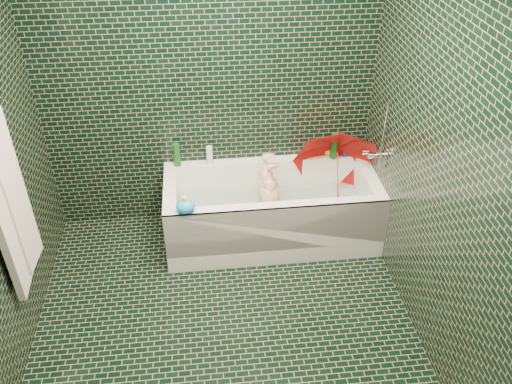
{
  "coord_description": "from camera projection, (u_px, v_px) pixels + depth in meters",
  "views": [
    {
      "loc": [
        -0.08,
        -2.48,
        2.93
      ],
      "look_at": [
        0.3,
        0.82,
        0.59
      ],
      "focal_mm": 38.0,
      "sensor_mm": 36.0,
      "label": 1
    }
  ],
  "objects": [
    {
      "name": "soap_bottle_b",
      "position": [
        349.0,
        156.0,
        4.57
      ],
      "size": [
        0.11,
        0.11,
        0.21
      ],
      "primitive_type": "imported",
      "rotation": [
        0.0,
        0.0,
        0.22
      ],
      "color": "#4C1B67",
      "rests_on": "bathtub"
    },
    {
      "name": "child",
      "position": [
        271.0,
        204.0,
        4.42
      ],
      "size": [
        0.85,
        0.32,
        0.23
      ],
      "primitive_type": "imported",
      "rotation": [
        -1.53,
        0.0,
        -1.55
      ],
      "color": "#E2A58D",
      "rests_on": "bathtub"
    },
    {
      "name": "bathtub",
      "position": [
        271.0,
        216.0,
        4.45
      ],
      "size": [
        1.7,
        0.75,
        0.55
      ],
      "color": "white",
      "rests_on": "floor"
    },
    {
      "name": "bath_toy",
      "position": [
        186.0,
        206.0,
        3.89
      ],
      "size": [
        0.15,
        0.12,
        0.14
      ],
      "rotation": [
        0.0,
        0.0,
        -0.03
      ],
      "color": "#1A9CEF",
      "rests_on": "bathtub"
    },
    {
      "name": "faucet",
      "position": [
        376.0,
        151.0,
        4.21
      ],
      "size": [
        0.18,
        0.19,
        0.55
      ],
      "color": "silver",
      "rests_on": "wall_right"
    },
    {
      "name": "bottle_right_pump",
      "position": [
        357.0,
        146.0,
        4.54
      ],
      "size": [
        0.06,
        0.06,
        0.18
      ],
      "primitive_type": "cylinder",
      "rotation": [
        0.0,
        0.0,
        0.25
      ],
      "color": "silver",
      "rests_on": "bathtub"
    },
    {
      "name": "bottle_right_tall",
      "position": [
        334.0,
        146.0,
        4.48
      ],
      "size": [
        0.07,
        0.07,
        0.23
      ],
      "primitive_type": "cylinder",
      "rotation": [
        0.0,
        0.0,
        -0.38
      ],
      "color": "#154A18",
      "rests_on": "bathtub"
    },
    {
      "name": "wall_right",
      "position": [
        445.0,
        169.0,
        3.11
      ],
      "size": [
        0.0,
        2.8,
        2.8
      ],
      "primitive_type": "plane",
      "rotation": [
        1.57,
        0.0,
        -1.57
      ],
      "color": "black",
      "rests_on": "floor"
    },
    {
      "name": "soap_bottle_a",
      "position": [
        360.0,
        155.0,
        4.58
      ],
      "size": [
        0.09,
        0.09,
        0.23
      ],
      "primitive_type": "imported",
      "rotation": [
        0.0,
        0.0,
        0.05
      ],
      "color": "white",
      "rests_on": "bathtub"
    },
    {
      "name": "bottle_left_tall",
      "position": [
        177.0,
        155.0,
        4.4
      ],
      "size": [
        0.07,
        0.07,
        0.2
      ],
      "primitive_type": "cylinder",
      "rotation": [
        0.0,
        0.0,
        -0.21
      ],
      "color": "#154A18",
      "rests_on": "bathtub"
    },
    {
      "name": "bath_mat",
      "position": [
        271.0,
        220.0,
        4.49
      ],
      "size": [
        1.35,
        0.47,
        0.01
      ],
      "primitive_type": "cube",
      "color": "green",
      "rests_on": "bathtub"
    },
    {
      "name": "floor",
      "position": [
        226.0,
        334.0,
        3.71
      ],
      "size": [
        2.8,
        2.8,
        0.0
      ],
      "primitive_type": "plane",
      "color": "black",
      "rests_on": "ground"
    },
    {
      "name": "rubber_duck",
      "position": [
        329.0,
        151.0,
        4.56
      ],
      "size": [
        0.11,
        0.08,
        0.09
      ],
      "rotation": [
        0.0,
        0.0,
        -0.18
      ],
      "color": "yellow",
      "rests_on": "bathtub"
    },
    {
      "name": "towel",
      "position": [
        8.0,
        206.0,
        3.19
      ],
      "size": [
        0.08,
        0.44,
        1.12
      ],
      "color": "beige",
      "rests_on": "towel_rail"
    },
    {
      "name": "umbrella",
      "position": [
        338.0,
        173.0,
        4.36
      ],
      "size": [
        0.99,
        0.99,
        1.0
      ],
      "primitive_type": "imported",
      "rotation": [
        0.38,
        -0.35,
        -0.33
      ],
      "color": "red",
      "rests_on": "bathtub"
    },
    {
      "name": "wall_back",
      "position": [
        208.0,
        81.0,
        4.12
      ],
      "size": [
        2.8,
        0.0,
        2.8
      ],
      "primitive_type": "plane",
      "rotation": [
        1.57,
        0.0,
        0.0
      ],
      "color": "black",
      "rests_on": "floor"
    },
    {
      "name": "water",
      "position": [
        271.0,
        206.0,
        4.41
      ],
      "size": [
        1.48,
        0.53,
        0.0
      ],
      "primitive_type": "cube",
      "color": "silver",
      "rests_on": "bathtub"
    },
    {
      "name": "soap_bottle_c",
      "position": [
        344.0,
        156.0,
        4.57
      ],
      "size": [
        0.15,
        0.15,
        0.16
      ],
      "primitive_type": "imported",
      "rotation": [
        0.0,
        0.0,
        -0.14
      ],
      "color": "#154A18",
      "rests_on": "bathtub"
    },
    {
      "name": "bottle_left_short",
      "position": [
        210.0,
        155.0,
        4.43
      ],
      "size": [
        0.07,
        0.07,
        0.16
      ],
      "primitive_type": "cylinder",
      "rotation": [
        0.0,
        0.0,
        0.37
      ],
      "color": "white",
      "rests_on": "bathtub"
    }
  ]
}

